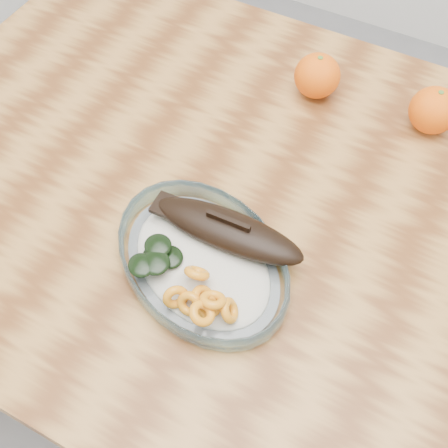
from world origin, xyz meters
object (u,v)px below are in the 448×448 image
object	(u,v)px
orange_left	(317,76)
orange_right	(434,110)
plated_meal	(203,258)
dining_table	(262,240)

from	to	relation	value
orange_left	orange_right	distance (m)	0.18
orange_left	orange_right	bearing A→B (deg)	3.36
plated_meal	orange_right	bearing A→B (deg)	88.22
plated_meal	dining_table	bearing A→B (deg)	102.00
orange_left	dining_table	bearing A→B (deg)	-83.65
plated_meal	orange_right	xyz separation A→B (m)	(0.19, 0.38, 0.02)
plated_meal	orange_left	world-z (taller)	plated_meal
plated_meal	orange_right	world-z (taller)	plated_meal
orange_left	orange_right	world-z (taller)	same
orange_left	orange_right	xyz separation A→B (m)	(0.18, 0.01, 0.00)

